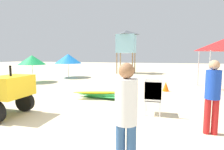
{
  "coord_description": "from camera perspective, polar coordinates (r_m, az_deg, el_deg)",
  "views": [
    {
      "loc": [
        2.04,
        -3.76,
        1.78
      ],
      "look_at": [
        0.01,
        3.5,
        0.95
      ],
      "focal_mm": 28.41,
      "sensor_mm": 36.0,
      "label": 1
    }
  ],
  "objects": [
    {
      "name": "lifeguard_tower",
      "position": [
        18.23,
        4.6,
        10.66
      ],
      "size": [
        1.98,
        1.98,
        4.31
      ],
      "color": "olive",
      "rests_on": "ground"
    },
    {
      "name": "beach_umbrella_far",
      "position": [
        12.99,
        -24.35,
        4.44
      ],
      "size": [
        1.8,
        1.8,
        1.81
      ],
      "color": "beige",
      "rests_on": "ground"
    },
    {
      "name": "ground",
      "position": [
        4.63,
        -12.36,
        -16.5
      ],
      "size": [
        80.0,
        80.0,
        0.0
      ],
      "primitive_type": "plane",
      "color": "beige"
    },
    {
      "name": "stacked_plastic_chairs",
      "position": [
        5.43,
        13.07,
        -5.92
      ],
      "size": [
        0.48,
        0.48,
        1.11
      ],
      "color": "white",
      "rests_on": "ground"
    },
    {
      "name": "beach_umbrella_left",
      "position": [
        14.85,
        -13.93,
        5.11
      ],
      "size": [
        2.2,
        2.2,
        1.91
      ],
      "color": "beige",
      "rests_on": "ground"
    },
    {
      "name": "traffic_cone_far",
      "position": [
        9.31,
        16.92,
        -3.56
      ],
      "size": [
        0.33,
        0.33,
        0.47
      ],
      "primitive_type": "cone",
      "color": "orange",
      "rests_on": "ground"
    },
    {
      "name": "lifeguard_near_center",
      "position": [
        2.57,
        4.56,
        -12.18
      ],
      "size": [
        0.32,
        0.32,
        1.69
      ],
      "color": "#33598C",
      "rests_on": "ground"
    },
    {
      "name": "lifeguard_near_left",
      "position": [
        4.56,
        29.64,
        -4.83
      ],
      "size": [
        0.32,
        0.32,
        1.69
      ],
      "color": "red",
      "rests_on": "ground"
    },
    {
      "name": "surfboard_pile",
      "position": [
        7.34,
        -2.69,
        -6.51
      ],
      "size": [
        2.46,
        0.85,
        0.32
      ],
      "color": "green",
      "rests_on": "ground"
    }
  ]
}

